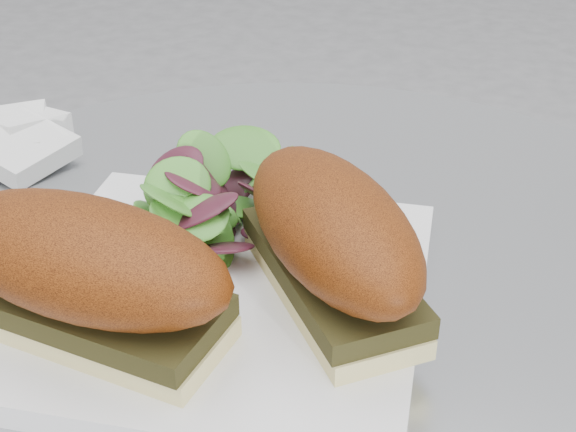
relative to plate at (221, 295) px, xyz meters
name	(u,v)px	position (x,y,z in m)	size (l,w,h in m)	color
plate	(221,295)	(0.00, 0.00, 0.00)	(0.25, 0.25, 0.02)	white
sandwich_left	(84,270)	(-0.06, -0.06, 0.05)	(0.20, 0.12, 0.08)	beige
sandwich_right	(332,237)	(0.07, 0.01, 0.05)	(0.16, 0.19, 0.08)	beige
salad	(219,188)	(-0.03, 0.07, 0.03)	(0.12, 0.12, 0.05)	#549A32
napkin	(8,148)	(-0.24, 0.15, 0.00)	(0.12, 0.12, 0.02)	white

